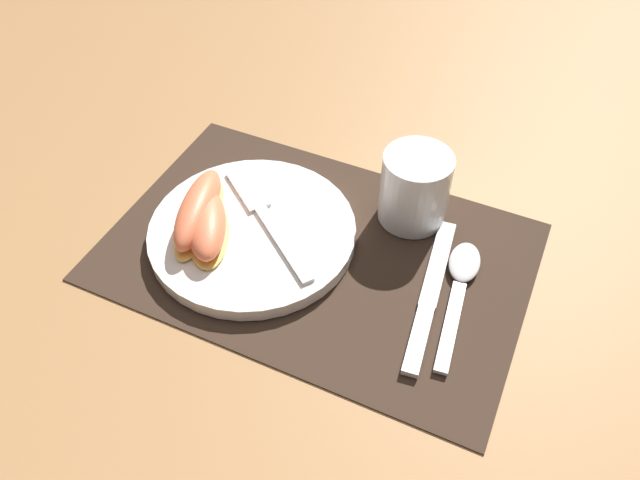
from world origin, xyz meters
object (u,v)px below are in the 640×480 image
Objects in this scene: knife at (429,296)px; citrus_wedge_0 at (198,211)px; juice_glass at (414,191)px; spoon at (461,278)px; citrus_wedge_1 at (207,225)px; plate at (253,232)px; fork at (263,213)px.

knife is 1.53× the size of citrus_wedge_0.
juice_glass is 0.50× the size of spoon.
juice_glass is 0.73× the size of citrus_wedge_1.
plate is at bearing 36.38° from citrus_wedge_1.
spoon is at bearing -41.55° from juice_glass.
fork is 0.07m from citrus_wedge_0.
juice_glass is (0.15, 0.11, 0.03)m from plate.
spoon is 1.03× the size of fork.
plate is 0.05m from citrus_wedge_1.
juice_glass reaches higher than knife.
knife is 0.04m from spoon.
citrus_wedge_0 reaches higher than spoon.
plate is 1.39× the size of fork.
plate is 0.03m from fork.
citrus_wedge_1 is (-0.04, -0.05, 0.01)m from fork.
plate is at bearing -179.52° from knife.
plate is 1.95× the size of citrus_wedge_1.
spoon is 1.44× the size of citrus_wedge_1.
knife is at bearing 3.80° from citrus_wedge_0.
plate is 2.68× the size of juice_glass.
citrus_wedge_1 reaches higher than plate.
fork reaches higher than knife.
juice_glass reaches higher than fork.
juice_glass is 0.13m from knife.
plate is 1.71× the size of citrus_wedge_0.
citrus_wedge_0 reaches higher than plate.
spoon is 0.28m from citrus_wedge_1.
citrus_wedge_0 is at bearing -169.68° from spoon.
citrus_wedge_1 is (-0.25, -0.03, 0.03)m from knife.
citrus_wedge_0 is (-0.21, -0.12, -0.01)m from juice_glass.
spoon is (0.08, -0.07, -0.03)m from juice_glass.
juice_glass is 0.17m from fork.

